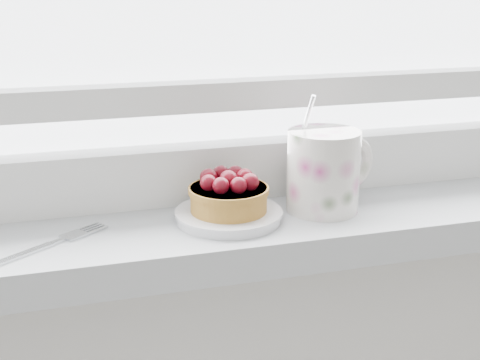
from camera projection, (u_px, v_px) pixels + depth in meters
name	position (u px, v px, depth m)	size (l,w,h in m)	color
saucer	(229.00, 215.00, 0.77)	(0.12, 0.12, 0.01)	silver
raspberry_tart	(229.00, 193.00, 0.76)	(0.09, 0.09, 0.05)	#996521
floral_mug	(325.00, 169.00, 0.79)	(0.13, 0.11, 0.14)	silver
fork	(40.00, 248.00, 0.69)	(0.14, 0.11, 0.00)	silver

